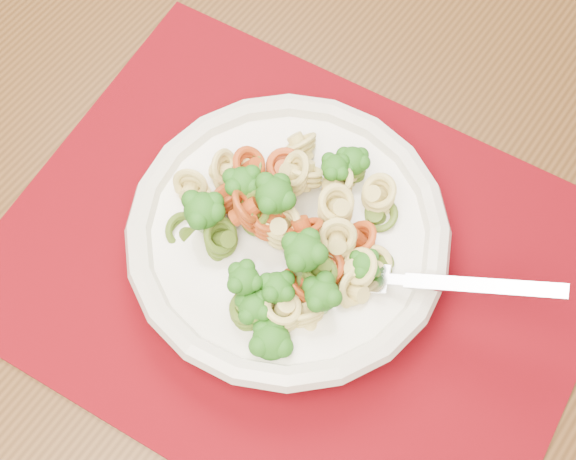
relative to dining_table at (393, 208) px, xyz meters
The scene contains 5 objects.
dining_table is the anchor object (origin of this frame).
placemat 0.18m from the dining_table, 95.96° to the right, with size 0.45×0.35×0.00m, color #60040C.
pasta_bowl 0.19m from the dining_table, 100.60° to the right, with size 0.25×0.25×0.05m.
pasta_broccoli_heap 0.21m from the dining_table, 100.60° to the right, with size 0.21×0.21×0.06m, color #E6D472, non-canonical shape.
fork 0.21m from the dining_table, 70.51° to the right, with size 0.19×0.02×0.01m, color silver, non-canonical shape.
Camera 1 is at (0.19, -0.05, 1.29)m, focal length 50.00 mm.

